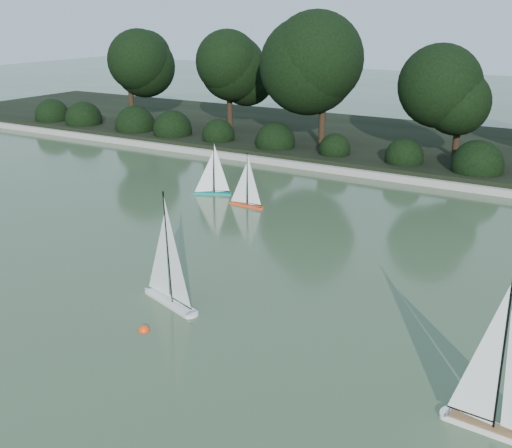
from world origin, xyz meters
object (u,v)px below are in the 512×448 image
at_px(sailboat_white_b, 512,413).
at_px(sailboat_orange, 244,197).
at_px(sailboat_white_a, 166,283).
at_px(sailboat_teal, 210,186).
at_px(race_buoy, 144,331).

relative_size(sailboat_white_b, sailboat_orange, 1.43).
xyz_separation_m(sailboat_white_a, sailboat_orange, (-1.70, 4.95, -0.09)).
distance_m(sailboat_white_b, sailboat_orange, 8.97).
height_order(sailboat_white_b, sailboat_orange, sailboat_white_b).
bearing_deg(sailboat_teal, sailboat_white_b, -36.80).
relative_size(sailboat_orange, sailboat_teal, 0.97).
distance_m(sailboat_white_b, race_buoy, 4.90).
bearing_deg(race_buoy, sailboat_orange, 109.03).
bearing_deg(sailboat_white_a, sailboat_teal, 118.75).
bearing_deg(sailboat_orange, race_buoy, -70.97).
xyz_separation_m(sailboat_white_b, sailboat_orange, (-6.92, 5.71, -0.09)).
bearing_deg(sailboat_white_a, sailboat_white_b, -8.24).
height_order(sailboat_white_a, race_buoy, sailboat_white_a).
height_order(sailboat_white_a, sailboat_orange, sailboat_white_a).
bearing_deg(race_buoy, sailboat_teal, 117.47).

